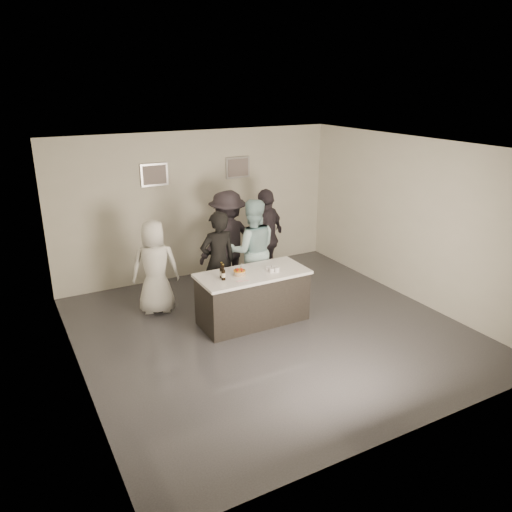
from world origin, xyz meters
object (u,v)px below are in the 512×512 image
(person_guest_back, at_px, (228,240))
(bar_counter, at_px, (253,297))
(person_main_black, at_px, (218,262))
(person_guest_left, at_px, (155,267))
(person_guest_right, at_px, (267,237))
(beer_bottle_b, at_px, (223,272))
(beer_bottle_a, at_px, (222,270))
(person_main_blue, at_px, (252,250))
(cake, at_px, (240,273))

(person_guest_back, bearing_deg, bar_counter, 67.33)
(person_main_black, distance_m, person_guest_left, 1.11)
(bar_counter, height_order, person_guest_back, person_guest_back)
(person_guest_right, distance_m, person_guest_back, 0.78)
(beer_bottle_b, bearing_deg, bar_counter, 6.30)
(person_guest_back, bearing_deg, beer_bottle_a, 48.95)
(person_main_blue, bearing_deg, person_guest_left, 8.27)
(person_main_black, height_order, person_guest_back, person_guest_back)
(cake, bearing_deg, person_guest_right, 46.93)
(bar_counter, bearing_deg, person_main_blue, 62.45)
(person_guest_left, bearing_deg, cake, 149.89)
(bar_counter, bearing_deg, cake, 179.74)
(bar_counter, xyz_separation_m, person_guest_left, (-1.31, 1.17, 0.39))
(cake, height_order, person_guest_right, person_guest_right)
(person_main_black, xyz_separation_m, person_guest_right, (1.36, 0.67, 0.06))
(beer_bottle_a, height_order, person_main_black, person_main_black)
(person_guest_right, bearing_deg, bar_counter, 20.73)
(cake, relative_size, person_guest_back, 0.10)
(person_main_black, bearing_deg, beer_bottle_b, 70.30)
(cake, bearing_deg, person_main_blue, 51.03)
(person_main_blue, distance_m, person_guest_back, 0.72)
(person_guest_back, bearing_deg, cake, 58.93)
(person_main_black, bearing_deg, person_guest_back, -126.45)
(person_guest_right, relative_size, person_guest_back, 1.00)
(person_main_blue, bearing_deg, cake, 69.52)
(beer_bottle_b, height_order, person_guest_right, person_guest_right)
(person_main_black, xyz_separation_m, person_guest_back, (0.59, 0.84, 0.07))
(person_main_black, bearing_deg, person_main_blue, -170.95)
(bar_counter, xyz_separation_m, person_guest_right, (1.05, 1.38, 0.53))
(bar_counter, distance_m, person_guest_left, 1.80)
(person_guest_left, relative_size, person_guest_back, 0.86)
(person_guest_left, height_order, person_guest_right, person_guest_right)
(beer_bottle_a, bearing_deg, person_guest_back, 61.21)
(beer_bottle_b, xyz_separation_m, person_guest_back, (0.85, 1.62, -0.05))
(bar_counter, distance_m, beer_bottle_a, 0.80)
(cake, relative_size, person_main_black, 0.11)
(person_guest_back, bearing_deg, beer_bottle_b, 49.98)
(person_main_blue, xyz_separation_m, person_guest_left, (-1.76, 0.32, -0.12))
(cake, bearing_deg, beer_bottle_b, -168.82)
(bar_counter, xyz_separation_m, person_main_black, (-0.31, 0.72, 0.46))
(beer_bottle_a, bearing_deg, beer_bottle_b, -98.63)
(beer_bottle_b, distance_m, person_main_black, 0.83)
(bar_counter, height_order, cake, cake)
(cake, bearing_deg, bar_counter, -0.26)
(person_main_blue, bearing_deg, beer_bottle_b, 60.64)
(person_guest_right, bearing_deg, cake, 14.82)
(beer_bottle_b, bearing_deg, person_guest_back, 62.25)
(person_main_blue, bearing_deg, bar_counter, 80.94)
(person_main_blue, bearing_deg, beer_bottle_a, 57.95)
(person_main_blue, relative_size, person_guest_back, 0.98)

